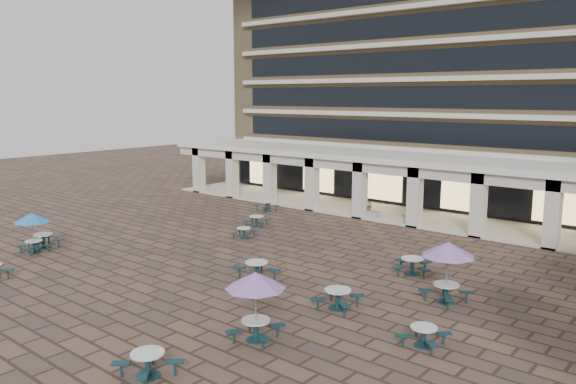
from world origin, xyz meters
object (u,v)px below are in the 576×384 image
at_px(picnic_table_0, 43,240).
at_px(planter_right, 410,217).
at_px(planter_left, 369,210).
at_px(picnic_table_2, 338,297).

height_order(picnic_table_0, planter_right, planter_right).
distance_m(picnic_table_0, planter_left, 21.14).
bearing_deg(planter_left, picnic_table_2, -62.35).
xyz_separation_m(picnic_table_0, planter_right, (13.12, 18.68, 0.00)).
relative_size(planter_left, planter_right, 1.00).
distance_m(planter_left, planter_right, 3.23).
relative_size(picnic_table_2, planter_left, 1.34).
relative_size(picnic_table_0, planter_right, 1.23).
distance_m(picnic_table_2, planter_right, 16.37).
xyz_separation_m(picnic_table_0, planter_left, (9.89, 18.68, 0.02)).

